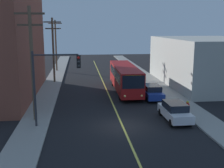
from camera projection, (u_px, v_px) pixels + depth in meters
ground_plane at (123, 126)px, 22.94m from camera, size 120.00×120.00×0.00m
sidewalk_left at (46, 98)px, 31.83m from camera, size 2.50×90.00×0.15m
sidewalk_right at (170, 94)px, 33.48m from camera, size 2.50×90.00×0.15m
lane_stripe_center at (105, 87)px, 37.53m from camera, size 0.16×60.00×0.01m
building_right_warehouse at (208, 61)px, 39.04m from camera, size 12.00×18.09×6.45m
city_bus at (125, 77)px, 34.84m from camera, size 2.72×12.19×3.20m
parked_car_white at (175, 111)px, 24.14m from camera, size 1.85×4.41×1.62m
parked_car_blue at (152, 92)px, 31.29m from camera, size 1.89×4.43×1.62m
utility_pole_near at (32, 59)px, 23.06m from camera, size 2.40×0.28×9.46m
utility_pole_mid at (53, 47)px, 39.66m from camera, size 2.40×0.28×9.06m
utility_pole_far at (56, 43)px, 50.11m from camera, size 2.40×0.28×9.00m
traffic_signal_left_corner at (54, 75)px, 21.88m from camera, size 3.75×0.48×6.00m
fire_hydrant at (187, 105)px, 26.93m from camera, size 0.44×0.26×0.84m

